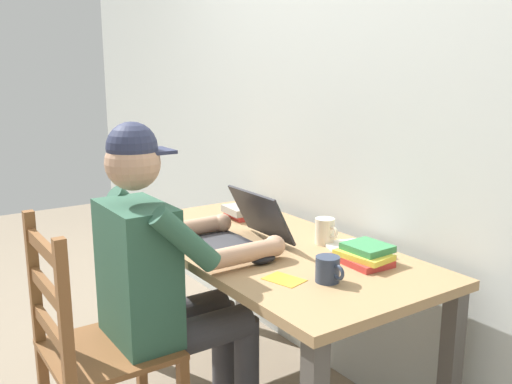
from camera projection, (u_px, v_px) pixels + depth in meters
name	position (u px, v px, depth m)	size (l,w,h in m)	color
back_wall	(353.00, 93.00, 2.36)	(6.00, 0.04, 2.60)	beige
desk	(268.00, 266.00, 2.27)	(1.43, 0.72, 0.71)	#9E7A51
seated_person	(165.00, 273.00, 2.04)	(0.50, 0.60, 1.23)	#2D5642
wooden_chair	(93.00, 349.00, 1.94)	(0.42, 0.42, 0.92)	brown
laptop	(239.00, 234.00, 2.22)	(0.33, 0.34, 0.21)	#232328
computer_mouse	(263.00, 259.00, 2.02)	(0.06, 0.10, 0.03)	black
coffee_mug_white	(325.00, 231.00, 2.24)	(0.12, 0.08, 0.10)	beige
coffee_mug_dark	(328.00, 269.00, 1.84)	(0.12, 0.08, 0.09)	#2D384C
book_stack_main	(364.00, 255.00, 2.02)	(0.21, 0.17, 0.07)	#BC332D
book_stack_side	(242.00, 211.00, 2.64)	(0.20, 0.15, 0.06)	#BC332D
paper_pile_near_laptop	(358.00, 250.00, 2.16)	(0.25, 0.20, 0.01)	silver
paper_pile_back_corner	(202.00, 235.00, 2.35)	(0.20, 0.16, 0.02)	white
landscape_photo_print	(284.00, 280.00, 1.87)	(0.13, 0.09, 0.00)	gold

